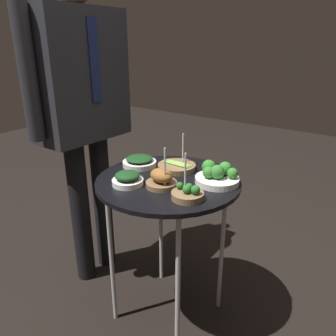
# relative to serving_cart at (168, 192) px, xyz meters

# --- Properties ---
(ground_plane) EXTENTS (8.00, 8.00, 0.00)m
(ground_plane) POSITION_rel_serving_cart_xyz_m (0.00, 0.00, -0.66)
(ground_plane) COLOR black
(serving_cart) EXTENTS (0.61, 0.61, 0.72)m
(serving_cart) POSITION_rel_serving_cart_xyz_m (0.00, 0.00, 0.00)
(serving_cart) COLOR black
(serving_cart) RESTS_ON ground_plane
(bowl_broccoli_far_rim) EXTENTS (0.12, 0.12, 0.17)m
(bowl_broccoli_far_rim) POSITION_rel_serving_cart_xyz_m (-0.10, -0.17, 0.08)
(bowl_broccoli_far_rim) COLOR brown
(bowl_broccoli_far_rim) RESTS_ON serving_cart
(bowl_asparagus_center) EXTENTS (0.17, 0.17, 0.16)m
(bowl_asparagus_center) POSITION_rel_serving_cart_xyz_m (0.11, 0.04, 0.07)
(bowl_asparagus_center) COLOR brown
(bowl_asparagus_center) RESTS_ON serving_cart
(bowl_broccoli_front_left) EXTENTS (0.18, 0.18, 0.08)m
(bowl_broccoli_front_left) POSITION_rel_serving_cart_xyz_m (0.09, -0.18, 0.09)
(bowl_broccoli_front_left) COLOR white
(bowl_broccoli_front_left) RESTS_ON serving_cart
(bowl_spinach_mid_right) EXTENTS (0.13, 0.13, 0.06)m
(bowl_spinach_mid_right) POSITION_rel_serving_cart_xyz_m (-0.14, 0.10, 0.09)
(bowl_spinach_mid_right) COLOR white
(bowl_spinach_mid_right) RESTS_ON serving_cart
(bowl_spinach_near_rim) EXTENTS (0.16, 0.16, 0.05)m
(bowl_spinach_near_rim) POSITION_rel_serving_cart_xyz_m (0.05, 0.20, 0.08)
(bowl_spinach_near_rim) COLOR silver
(bowl_spinach_near_rim) RESTS_ON serving_cart
(bowl_roast_front_right) EXTENTS (0.12, 0.12, 0.17)m
(bowl_roast_front_right) POSITION_rel_serving_cart_xyz_m (-0.08, -0.02, 0.09)
(bowl_roast_front_right) COLOR brown
(bowl_roast_front_right) RESTS_ON serving_cart
(waiter_figure) EXTENTS (0.60, 0.23, 1.62)m
(waiter_figure) POSITION_rel_serving_cart_xyz_m (0.02, 0.54, 0.37)
(waiter_figure) COLOR black
(waiter_figure) RESTS_ON ground_plane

